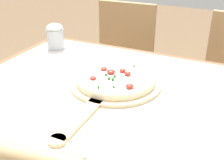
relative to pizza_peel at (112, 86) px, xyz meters
name	(u,v)px	position (x,y,z in m)	size (l,w,h in m)	color
dining_table	(108,126)	(0.02, -0.07, -0.13)	(1.15, 0.96, 0.76)	brown
towel_cloth	(108,98)	(0.02, -0.07, -0.01)	(1.07, 0.88, 0.00)	silver
pizza_peel	(112,86)	(0.00, 0.00, 0.00)	(0.34, 0.56, 0.01)	#D6B784
pizza	(116,78)	(0.00, 0.03, 0.02)	(0.29, 0.29, 0.03)	beige
rolling_pin	(16,154)	(-0.04, -0.44, 0.02)	(0.43, 0.11, 0.05)	tan
chair_left	(121,62)	(-0.30, 0.76, -0.26)	(0.41, 0.41, 0.89)	tan
flour_cup	(55,36)	(-0.42, 0.25, 0.06)	(0.08, 0.08, 0.12)	#B2B7BC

